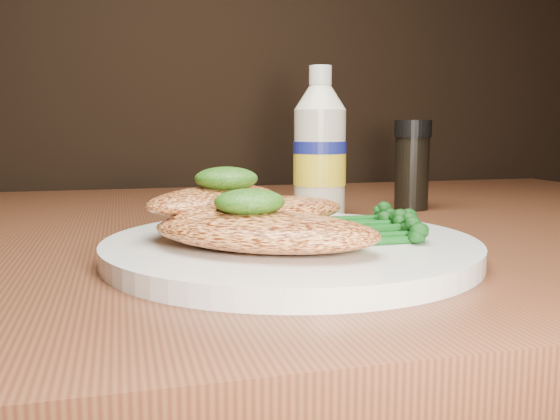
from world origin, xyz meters
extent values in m
cylinder|color=white|center=(-0.07, 0.87, 0.76)|extent=(0.30, 0.30, 0.02)
ellipsoid|color=#F8974F|center=(-0.10, 0.83, 0.78)|extent=(0.19, 0.17, 0.03)
ellipsoid|color=#F8974F|center=(-0.09, 0.88, 0.79)|extent=(0.17, 0.13, 0.02)
ellipsoid|color=#F8974F|center=(-0.12, 0.91, 0.79)|extent=(0.16, 0.15, 0.02)
ellipsoid|color=black|center=(-0.11, 0.84, 0.80)|extent=(0.06, 0.05, 0.02)
ellipsoid|color=black|center=(-0.11, 0.91, 0.81)|extent=(0.07, 0.06, 0.02)
camera|label=1|loc=(-0.20, 0.42, 0.85)|focal=38.63mm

